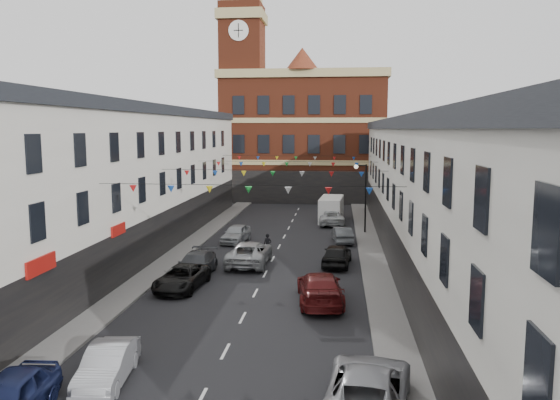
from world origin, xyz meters
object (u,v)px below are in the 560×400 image
at_px(car_right_d, 337,255).
at_px(white_van, 331,209).
at_px(pedestrian, 267,245).
at_px(car_left_a, 8,400).
at_px(car_left_b, 107,365).
at_px(car_left_c, 182,278).
at_px(car_right_b, 368,389).
at_px(car_left_d, 196,265).
at_px(car_right_c, 320,288).
at_px(car_right_e, 342,234).
at_px(car_right_f, 331,217).
at_px(street_lamp, 363,189).
at_px(moving_car, 249,253).
at_px(car_left_e, 236,234).

xyz_separation_m(car_right_d, white_van, (-0.64, 17.65, 0.44)).
bearing_deg(pedestrian, car_left_a, -94.90).
bearing_deg(car_right_d, car_left_b, 70.97).
bearing_deg(car_left_c, car_right_d, 40.44).
bearing_deg(car_right_b, car_left_d, -50.70).
distance_m(car_right_c, white_van, 25.58).
bearing_deg(car_right_e, car_right_c, 78.22).
xyz_separation_m(car_left_d, car_right_f, (8.00, 19.06, 0.00)).
distance_m(street_lamp, car_left_a, 34.41).
bearing_deg(moving_car, pedestrian, -109.56).
xyz_separation_m(car_left_d, car_left_e, (0.59, 10.10, 0.01)).
bearing_deg(car_left_a, car_left_c, 81.49).
distance_m(car_left_d, car_right_f, 20.67).
distance_m(car_right_c, pedestrian, 10.93).
bearing_deg(car_right_b, car_left_c, -45.10).
bearing_deg(car_left_d, car_left_b, -87.14).
relative_size(car_left_b, car_left_c, 0.86).
relative_size(car_right_d, car_right_e, 1.11).
relative_size(car_left_c, pedestrian, 2.91).
height_order(car_left_a, car_left_e, car_left_a).
bearing_deg(white_van, car_right_e, -80.12).
xyz_separation_m(car_left_d, moving_car, (2.82, 3.14, 0.08)).
distance_m(car_left_e, car_right_b, 27.11).
bearing_deg(car_left_c, street_lamp, 63.19).
distance_m(car_left_c, car_left_d, 2.84).
xyz_separation_m(car_left_a, car_right_e, (10.32, 28.22, -0.12)).
bearing_deg(car_right_d, car_left_a, 69.67).
distance_m(street_lamp, moving_car, 14.46).
xyz_separation_m(car_left_b, car_left_d, (-0.59, 14.33, 0.03)).
distance_m(car_left_e, car_right_f, 11.63).
height_order(car_right_d, pedestrian, pedestrian).
bearing_deg(moving_car, white_van, -106.09).
xyz_separation_m(car_right_b, car_right_d, (-1.06, 18.87, -0.06)).
height_order(car_left_c, pedestrian, pedestrian).
bearing_deg(car_left_b, car_right_c, 47.19).
xyz_separation_m(car_left_a, car_right_f, (9.31, 36.32, -0.06)).
bearing_deg(car_left_b, car_right_b, -13.54).
height_order(car_right_c, pedestrian, pedestrian).
xyz_separation_m(car_left_d, white_van, (7.99, 21.08, 0.48)).
height_order(car_right_b, car_right_c, car_right_c).
bearing_deg(car_left_d, moving_car, 48.47).
height_order(car_left_c, car_right_b, car_right_b).
xyz_separation_m(car_left_c, car_left_e, (0.65, 12.93, 0.05)).
distance_m(car_left_a, car_left_d, 17.31).
distance_m(car_right_b, pedestrian, 21.91).
bearing_deg(car_right_c, car_left_e, -70.02).
xyz_separation_m(car_right_d, moving_car, (-5.80, -0.29, 0.04)).
height_order(car_left_c, car_right_f, car_right_f).
height_order(car_right_b, car_right_f, car_right_b).
relative_size(car_right_b, car_right_f, 1.14).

